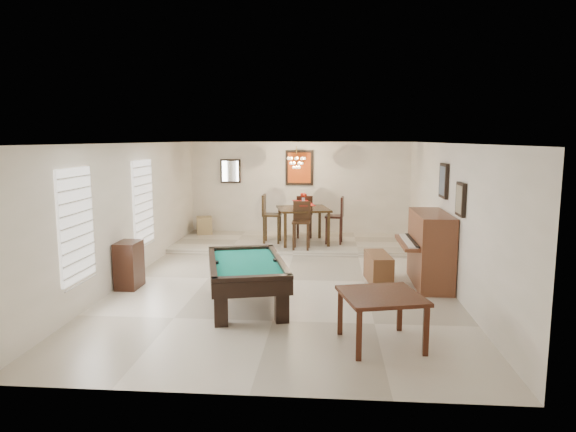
# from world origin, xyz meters

# --- Properties ---
(ground_plane) EXTENTS (6.00, 9.00, 0.02)m
(ground_plane) POSITION_xyz_m (0.00, 0.00, -0.01)
(ground_plane) COLOR beige
(wall_back) EXTENTS (6.00, 0.04, 2.60)m
(wall_back) POSITION_xyz_m (0.00, 4.50, 1.30)
(wall_back) COLOR silver
(wall_back) RESTS_ON ground_plane
(wall_front) EXTENTS (6.00, 0.04, 2.60)m
(wall_front) POSITION_xyz_m (0.00, -4.50, 1.30)
(wall_front) COLOR silver
(wall_front) RESTS_ON ground_plane
(wall_left) EXTENTS (0.04, 9.00, 2.60)m
(wall_left) POSITION_xyz_m (-3.00, 0.00, 1.30)
(wall_left) COLOR silver
(wall_left) RESTS_ON ground_plane
(wall_right) EXTENTS (0.04, 9.00, 2.60)m
(wall_right) POSITION_xyz_m (3.00, 0.00, 1.30)
(wall_right) COLOR silver
(wall_right) RESTS_ON ground_plane
(ceiling) EXTENTS (6.00, 9.00, 0.04)m
(ceiling) POSITION_xyz_m (0.00, 0.00, 2.60)
(ceiling) COLOR white
(ceiling) RESTS_ON wall_back
(dining_step) EXTENTS (6.00, 2.50, 0.12)m
(dining_step) POSITION_xyz_m (0.00, 3.25, 0.06)
(dining_step) COLOR beige
(dining_step) RESTS_ON ground_plane
(window_left_front) EXTENTS (0.06, 1.00, 1.70)m
(window_left_front) POSITION_xyz_m (-2.97, -2.20, 1.40)
(window_left_front) COLOR white
(window_left_front) RESTS_ON wall_left
(window_left_rear) EXTENTS (0.06, 1.00, 1.70)m
(window_left_rear) POSITION_xyz_m (-2.97, 0.60, 1.40)
(window_left_rear) COLOR white
(window_left_rear) RESTS_ON wall_left
(pool_table) EXTENTS (1.65, 2.36, 0.71)m
(pool_table) POSITION_xyz_m (-0.50, -1.56, 0.36)
(pool_table) COLOR black
(pool_table) RESTS_ON ground_plane
(square_table) EXTENTS (1.20, 1.20, 0.69)m
(square_table) POSITION_xyz_m (1.51, -3.01, 0.34)
(square_table) COLOR #34170D
(square_table) RESTS_ON ground_plane
(upright_piano) EXTENTS (0.90, 1.61, 1.35)m
(upright_piano) POSITION_xyz_m (2.53, -0.10, 0.67)
(upright_piano) COLOR brown
(upright_piano) RESTS_ON ground_plane
(piano_bench) EXTENTS (0.49, 1.02, 0.54)m
(piano_bench) POSITION_xyz_m (1.75, -0.02, 0.27)
(piano_bench) COLOR brown
(piano_bench) RESTS_ON ground_plane
(apothecary_chest) EXTENTS (0.38, 0.57, 0.85)m
(apothecary_chest) POSITION_xyz_m (-2.78, -0.73, 0.42)
(apothecary_chest) COLOR black
(apothecary_chest) RESTS_ON ground_plane
(dining_table) EXTENTS (1.44, 1.44, 1.00)m
(dining_table) POSITION_xyz_m (0.19, 3.00, 0.62)
(dining_table) COLOR black
(dining_table) RESTS_ON dining_step
(flower_vase) EXTENTS (0.17, 0.17, 0.27)m
(flower_vase) POSITION_xyz_m (0.19, 3.00, 1.25)
(flower_vase) COLOR #A31F0D
(flower_vase) RESTS_ON dining_table
(dining_chair_south) EXTENTS (0.42, 0.42, 1.11)m
(dining_chair_south) POSITION_xyz_m (0.18, 2.26, 0.67)
(dining_chair_south) COLOR black
(dining_chair_south) RESTS_ON dining_step
(dining_chair_north) EXTENTS (0.45, 0.45, 1.11)m
(dining_chair_north) POSITION_xyz_m (0.17, 3.73, 0.67)
(dining_chair_north) COLOR black
(dining_chair_north) RESTS_ON dining_step
(dining_chair_west) EXTENTS (0.45, 0.45, 1.20)m
(dining_chair_west) POSITION_xyz_m (-0.59, 2.98, 0.72)
(dining_chair_west) COLOR black
(dining_chair_west) RESTS_ON dining_step
(dining_chair_east) EXTENTS (0.47, 0.47, 1.15)m
(dining_chair_east) POSITION_xyz_m (0.95, 3.01, 0.70)
(dining_chair_east) COLOR black
(dining_chair_east) RESTS_ON dining_step
(corner_bench) EXTENTS (0.52, 0.59, 0.45)m
(corner_bench) POSITION_xyz_m (-2.57, 4.05, 0.35)
(corner_bench) COLOR tan
(corner_bench) RESTS_ON dining_step
(chandelier) EXTENTS (0.44, 0.44, 0.60)m
(chandelier) POSITION_xyz_m (0.00, 3.20, 2.20)
(chandelier) COLOR #FFE5B2
(chandelier) RESTS_ON ceiling
(back_painting) EXTENTS (0.75, 0.06, 0.95)m
(back_painting) POSITION_xyz_m (0.00, 4.46, 1.90)
(back_painting) COLOR #D84C14
(back_painting) RESTS_ON wall_back
(back_mirror) EXTENTS (0.55, 0.06, 0.65)m
(back_mirror) POSITION_xyz_m (-1.90, 4.46, 1.80)
(back_mirror) COLOR white
(back_mirror) RESTS_ON wall_back
(right_picture_upper) EXTENTS (0.06, 0.55, 0.65)m
(right_picture_upper) POSITION_xyz_m (2.96, 0.30, 1.90)
(right_picture_upper) COLOR slate
(right_picture_upper) RESTS_ON wall_right
(right_picture_lower) EXTENTS (0.06, 0.45, 0.55)m
(right_picture_lower) POSITION_xyz_m (2.96, -1.00, 1.70)
(right_picture_lower) COLOR gray
(right_picture_lower) RESTS_ON wall_right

